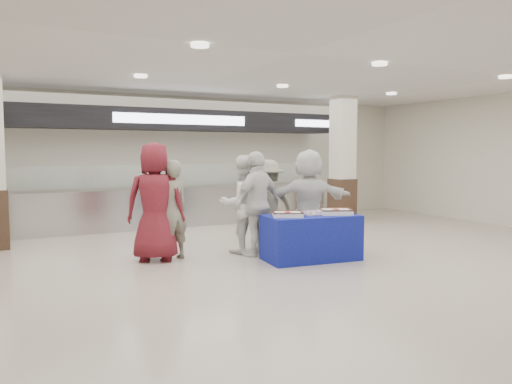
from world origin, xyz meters
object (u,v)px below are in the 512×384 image
cupcake_tray (313,213)px  chef_tall (242,204)px  chef_short (258,204)px  civilian_maroon (155,202)px  civilian_white (308,199)px  sheet_cake_right (336,211)px  soldier_a (172,210)px  display_table (311,238)px  soldier_b (268,204)px  sheet_cake_left (288,214)px

cupcake_tray → chef_tall: bearing=128.0°
chef_tall → chef_short: bearing=113.1°
civilian_maroon → civilian_white: (2.81, -0.28, -0.06)m
sheet_cake_right → soldier_a: 2.75m
display_table → chef_tall: size_ratio=0.89×
cupcake_tray → chef_short: size_ratio=0.22×
chef_short → soldier_b: chef_short is taller
chef_tall → chef_short: size_ratio=0.96×
display_table → civilian_maroon: civilian_maroon is taller
sheet_cake_right → civilian_white: (0.06, 0.93, 0.12)m
sheet_cake_left → cupcake_tray: 0.51m
cupcake_tray → chef_short: bearing=134.6°
sheet_cake_left → sheet_cake_right: sheet_cake_right is taller
sheet_cake_right → civilian_white: bearing=86.3°
civilian_maroon → chef_short: civilian_maroon is taller
sheet_cake_left → chef_tall: 1.11m
chef_short → soldier_b: (0.48, 0.52, -0.08)m
cupcake_tray → soldier_b: bearing=99.4°
civilian_maroon → chef_tall: (1.56, -0.05, -0.11)m
soldier_a → civilian_white: size_ratio=0.90×
cupcake_tray → civilian_maroon: 2.62m
sheet_cake_left → sheet_cake_right: 0.89m
chef_tall → civilian_white: size_ratio=0.94×
sheet_cake_left → soldier_a: 1.93m
soldier_a → soldier_b: (1.91, 0.17, -0.01)m
display_table → civilian_maroon: bearing=160.4°
sheet_cake_right → chef_short: chef_short is taller
sheet_cake_right → chef_tall: chef_tall is taller
civilian_maroon → chef_tall: civilian_maroon is taller
display_table → soldier_a: soldier_a is taller
cupcake_tray → civilian_white: size_ratio=0.21×
cupcake_tray → soldier_b: 1.23m
sheet_cake_right → soldier_b: bearing=113.3°
cupcake_tray → chef_short: (-0.69, 0.70, 0.12)m
sheet_cake_left → cupcake_tray: (0.51, 0.03, -0.02)m
sheet_cake_left → chef_tall: bearing=105.7°
display_table → soldier_b: size_ratio=0.94×
soldier_b → display_table: bearing=99.1°
display_table → chef_tall: chef_tall is taller
sheet_cake_right → civilian_maroon: (-2.75, 1.21, 0.18)m
cupcake_tray → chef_tall: 1.32m
sheet_cake_left → sheet_cake_right: (0.89, -0.09, 0.00)m
civilian_maroon → soldier_a: civilian_maroon is taller
sheet_cake_left → soldier_b: size_ratio=0.35×
civilian_maroon → soldier_b: (2.17, 0.12, -0.15)m
display_table → soldier_a: bearing=158.6°
civilian_maroon → civilian_white: size_ratio=1.06×
sheet_cake_left → soldier_a: bearing=146.1°
sheet_cake_left → chef_short: 0.75m
chef_tall → soldier_b: size_ratio=1.05×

